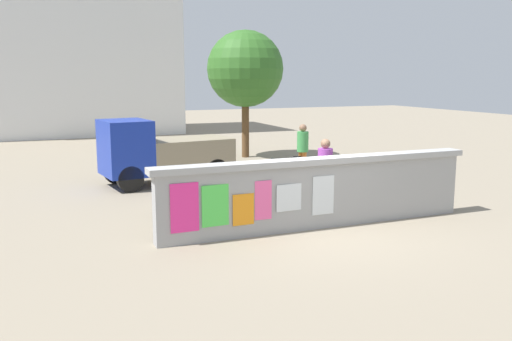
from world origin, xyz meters
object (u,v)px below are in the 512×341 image
at_px(auto_rickshaw_truck, 160,152).
at_px(bicycle_far, 291,178).
at_px(motorcycle, 212,195).
at_px(person_walking, 325,166).
at_px(bicycle_near, 383,191).
at_px(tree_roadside, 245,69).
at_px(person_bystander, 303,145).

relative_size(auto_rickshaw_truck, bicycle_far, 2.27).
distance_m(motorcycle, person_walking, 2.68).
relative_size(auto_rickshaw_truck, bicycle_near, 2.20).
bearing_deg(tree_roadside, auto_rickshaw_truck, -136.40).
bearing_deg(bicycle_near, motorcycle, 170.39).
bearing_deg(auto_rickshaw_truck, bicycle_near, -48.16).
bearing_deg(bicycle_far, person_bystander, 54.09).
xyz_separation_m(auto_rickshaw_truck, person_walking, (2.82, -4.34, 0.09)).
distance_m(person_walking, person_bystander, 3.82).
relative_size(motorcycle, person_bystander, 1.17).
relative_size(motorcycle, bicycle_near, 1.12).
relative_size(bicycle_far, tree_roadside, 0.35).
bearing_deg(motorcycle, auto_rickshaw_truck, 93.02).
distance_m(bicycle_far, tree_roadside, 7.07).
height_order(person_walking, tree_roadside, tree_roadside).
relative_size(person_walking, person_bystander, 1.00).
bearing_deg(auto_rickshaw_truck, motorcycle, -86.98).
bearing_deg(auto_rickshaw_truck, person_bystander, -10.32).
relative_size(auto_rickshaw_truck, person_walking, 2.32).
height_order(bicycle_near, person_bystander, person_bystander).
xyz_separation_m(motorcycle, bicycle_near, (3.98, -0.67, -0.10)).
bearing_deg(person_walking, tree_roadside, 81.00).
height_order(person_bystander, tree_roadside, tree_roadside).
height_order(bicycle_near, tree_roadside, tree_roadside).
xyz_separation_m(auto_rickshaw_truck, bicycle_near, (4.19, -4.68, -0.54)).
bearing_deg(bicycle_far, bicycle_near, -60.67).
height_order(auto_rickshaw_truck, tree_roadside, tree_roadside).
bearing_deg(person_walking, bicycle_near, -13.96).
height_order(motorcycle, bicycle_near, bicycle_near).
bearing_deg(motorcycle, bicycle_far, 30.70).
distance_m(auto_rickshaw_truck, person_walking, 5.17).
relative_size(bicycle_near, tree_roadside, 0.36).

